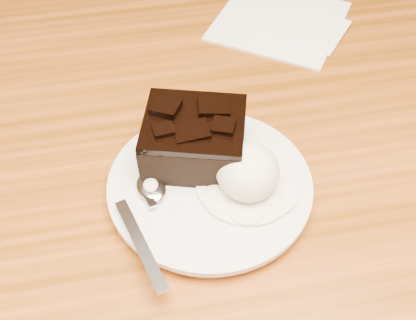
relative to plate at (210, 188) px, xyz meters
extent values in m
cylinder|color=silver|center=(0.00, 0.00, 0.00)|extent=(0.21, 0.21, 0.02)
cube|color=black|center=(-0.01, 0.04, 0.03)|extent=(0.12, 0.11, 0.05)
ellipsoid|color=#EEE5C8|center=(0.04, -0.01, 0.03)|extent=(0.06, 0.07, 0.05)
cylinder|color=silver|center=(0.04, -0.01, 0.01)|extent=(0.10, 0.10, 0.00)
cube|color=white|center=(0.15, 0.28, -0.01)|extent=(0.23, 0.23, 0.01)
cube|color=black|center=(0.05, -0.05, 0.01)|extent=(0.01, 0.01, 0.00)
cube|color=black|center=(0.00, 0.02, 0.01)|extent=(0.01, 0.01, 0.00)
camera|label=1|loc=(-0.07, -0.33, 0.43)|focal=46.80mm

